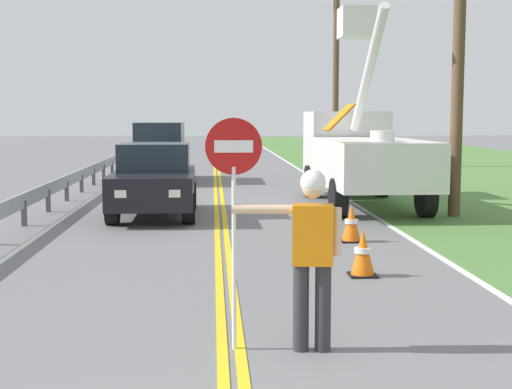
% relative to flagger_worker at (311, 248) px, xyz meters
% --- Properties ---
extents(centerline_yellow_left, '(0.11, 110.00, 0.01)m').
position_rel_flagger_worker_xyz_m(centerline_yellow_left, '(-0.89, 16.72, -1.04)').
color(centerline_yellow_left, yellow).
rests_on(centerline_yellow_left, ground).
extents(centerline_yellow_right, '(0.11, 110.00, 0.01)m').
position_rel_flagger_worker_xyz_m(centerline_yellow_right, '(-0.71, 16.72, -1.04)').
color(centerline_yellow_right, yellow).
rests_on(centerline_yellow_right, ground).
extents(edge_line_right, '(0.12, 110.00, 0.01)m').
position_rel_flagger_worker_xyz_m(edge_line_right, '(2.80, 16.72, -1.04)').
color(edge_line_right, silver).
rests_on(edge_line_right, ground).
extents(edge_line_left, '(0.12, 110.00, 0.01)m').
position_rel_flagger_worker_xyz_m(edge_line_left, '(-4.40, 16.72, -1.04)').
color(edge_line_left, silver).
rests_on(edge_line_left, ground).
extents(flagger_worker, '(1.08, 0.28, 1.83)m').
position_rel_flagger_worker_xyz_m(flagger_worker, '(0.00, 0.00, 0.00)').
color(flagger_worker, '#2D2D33').
rests_on(flagger_worker, ground).
extents(stop_sign_paddle, '(0.56, 0.04, 2.33)m').
position_rel_flagger_worker_xyz_m(stop_sign_paddle, '(-0.76, 0.08, 0.66)').
color(stop_sign_paddle, silver).
rests_on(stop_sign_paddle, ground).
extents(utility_bucket_truck, '(2.67, 6.83, 5.23)m').
position_rel_flagger_worker_xyz_m(utility_bucket_truck, '(2.91, 11.97, 0.36)').
color(utility_bucket_truck, silver).
rests_on(utility_bucket_truck, ground).
extents(oncoming_sedan_nearest, '(1.96, 4.13, 1.70)m').
position_rel_flagger_worker_xyz_m(oncoming_sedan_nearest, '(-2.34, 9.99, -0.21)').
color(oncoming_sedan_nearest, black).
rests_on(oncoming_sedan_nearest, ground).
extents(oncoming_suv_second, '(1.93, 4.61, 2.10)m').
position_rel_flagger_worker_xyz_m(oncoming_suv_second, '(-2.84, 19.01, 0.01)').
color(oncoming_suv_second, '#4C5156').
rests_on(oncoming_suv_second, ground).
extents(utility_pole_near, '(1.80, 0.28, 8.29)m').
position_rel_flagger_worker_xyz_m(utility_pole_near, '(4.66, 9.50, 3.28)').
color(utility_pole_near, brown).
rests_on(utility_pole_near, ground).
extents(utility_pole_mid, '(1.80, 0.28, 8.28)m').
position_rel_flagger_worker_xyz_m(utility_pole_mid, '(4.64, 26.07, 3.28)').
color(utility_pole_mid, brown).
rests_on(utility_pole_mid, ground).
extents(traffic_cone_lead, '(0.40, 0.40, 0.70)m').
position_rel_flagger_worker_xyz_m(traffic_cone_lead, '(1.22, 3.34, -0.71)').
color(traffic_cone_lead, orange).
rests_on(traffic_cone_lead, ground).
extents(traffic_cone_mid, '(0.40, 0.40, 0.70)m').
position_rel_flagger_worker_xyz_m(traffic_cone_mid, '(1.61, 6.24, -0.71)').
color(traffic_cone_mid, orange).
rests_on(traffic_cone_mid, ground).
extents(guardrail_left_shoulder, '(0.10, 32.00, 0.71)m').
position_rel_flagger_worker_xyz_m(guardrail_left_shoulder, '(-5.00, 12.00, -0.53)').
color(guardrail_left_shoulder, '#9EA0A3').
rests_on(guardrail_left_shoulder, ground).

